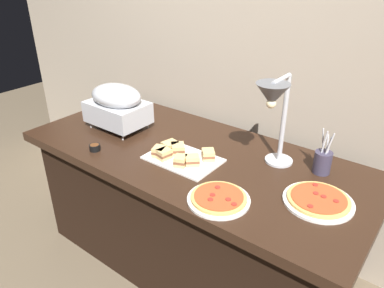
% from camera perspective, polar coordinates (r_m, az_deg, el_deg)
% --- Properties ---
extents(ground_plane, '(8.00, 8.00, 0.00)m').
position_cam_1_polar(ground_plane, '(2.42, -0.02, -17.30)').
color(ground_plane, brown).
extents(back_wall, '(4.40, 0.04, 2.40)m').
position_cam_1_polar(back_wall, '(2.20, 8.16, 13.88)').
color(back_wall, tan).
rests_on(back_wall, ground_plane).
extents(buffet_table, '(1.90, 0.84, 0.76)m').
position_cam_1_polar(buffet_table, '(2.17, -0.02, -10.02)').
color(buffet_table, black).
rests_on(buffet_table, ground_plane).
extents(chafing_dish, '(0.35, 0.25, 0.27)m').
position_cam_1_polar(chafing_dish, '(2.23, -11.56, 6.07)').
color(chafing_dish, '#B7BABF').
rests_on(chafing_dish, buffet_table).
extents(heat_lamp, '(0.15, 0.31, 0.46)m').
position_cam_1_polar(heat_lamp, '(1.67, 12.61, 6.20)').
color(heat_lamp, '#B7BABF').
rests_on(heat_lamp, buffet_table).
extents(pizza_plate_front, '(0.30, 0.30, 0.03)m').
position_cam_1_polar(pizza_plate_front, '(1.67, 19.01, -8.23)').
color(pizza_plate_front, white).
rests_on(pizza_plate_front, buffet_table).
extents(pizza_plate_center, '(0.27, 0.27, 0.03)m').
position_cam_1_polar(pizza_plate_center, '(1.59, 4.16, -8.43)').
color(pizza_plate_center, white).
rests_on(pizza_plate_center, buffet_table).
extents(sandwich_platter, '(0.37, 0.25, 0.06)m').
position_cam_1_polar(sandwich_platter, '(1.89, -1.83, -1.76)').
color(sandwich_platter, white).
rests_on(sandwich_platter, buffet_table).
extents(sauce_cup_near, '(0.06, 0.06, 0.03)m').
position_cam_1_polar(sauce_cup_near, '(2.05, -14.85, -0.49)').
color(sauce_cup_near, black).
rests_on(sauce_cup_near, buffet_table).
extents(utensil_holder, '(0.08, 0.08, 0.22)m').
position_cam_1_polar(utensil_holder, '(1.87, 19.59, -2.58)').
color(utensil_holder, '#383347').
rests_on(utensil_holder, buffet_table).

